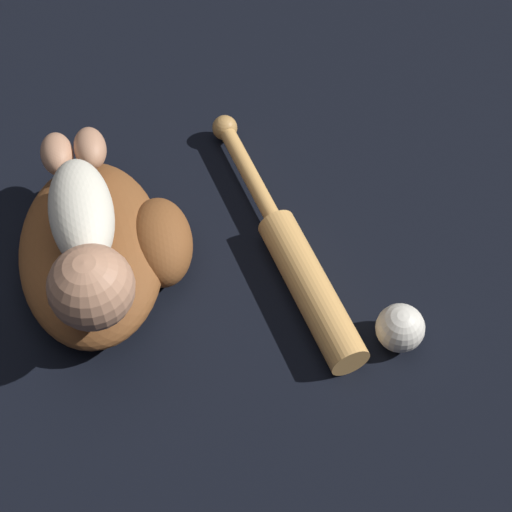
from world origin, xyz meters
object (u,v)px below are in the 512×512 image
object	(u,v)px
baseball_glove	(103,249)
baseball	(400,328)
baby_figure	(85,237)
baseball_bat	(296,261)

from	to	relation	value
baseball_glove	baseball	distance (m)	0.47
baby_figure	baseball	distance (m)	0.47
baseball_glove	baseball	xyz separation A→B (m)	(0.31, 0.35, -0.01)
baseball_glove	baby_figure	size ratio (longest dim) A/B	1.04
baseball_glove	baseball_bat	bearing A→B (deg)	63.28
baseball	baseball_glove	bearing A→B (deg)	-131.58
baseball_glove	baby_figure	xyz separation A→B (m)	(0.04, -0.03, 0.10)
baby_figure	baseball_bat	world-z (taller)	baby_figure
baseball_glove	baseball_bat	size ratio (longest dim) A/B	0.76
baseball_glove	baby_figure	distance (m)	0.11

